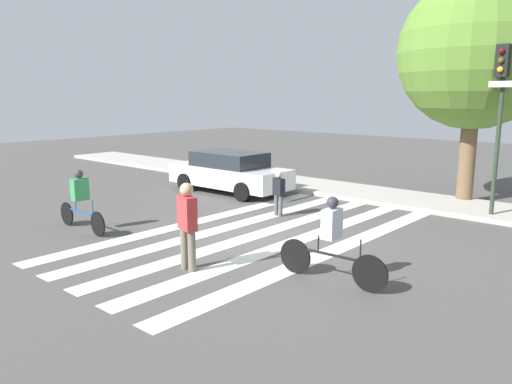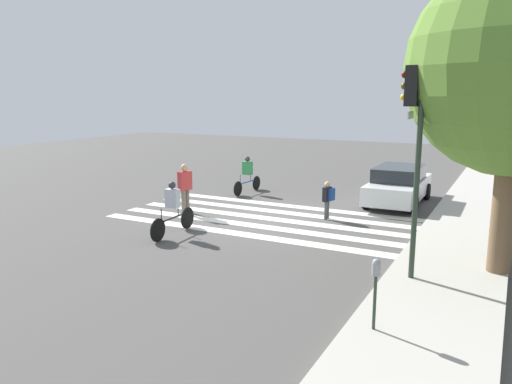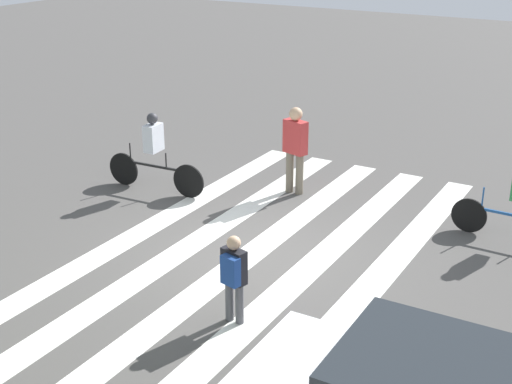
# 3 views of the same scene
# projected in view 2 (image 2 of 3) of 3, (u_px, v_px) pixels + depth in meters

# --- Properties ---
(ground_plane) EXTENTS (60.00, 60.00, 0.00)m
(ground_plane) POSITION_uv_depth(u_px,v_px,m) (265.00, 218.00, 17.03)
(ground_plane) COLOR #4C4947
(sidewalk_curb) EXTENTS (36.00, 2.50, 0.14)m
(sidewalk_curb) POSITION_uv_depth(u_px,v_px,m) (461.00, 240.00, 14.17)
(sidewalk_curb) COLOR #ADA89E
(sidewalk_curb) RESTS_ON ground_plane
(crosswalk_stripes) EXTENTS (4.75, 10.00, 0.01)m
(crosswalk_stripes) POSITION_uv_depth(u_px,v_px,m) (265.00, 218.00, 17.03)
(crosswalk_stripes) COLOR silver
(crosswalk_stripes) RESTS_ON ground_plane
(traffic_light) EXTENTS (0.60, 0.50, 4.94)m
(traffic_light) POSITION_uv_depth(u_px,v_px,m) (414.00, 128.00, 10.53)
(traffic_light) COLOR #283828
(traffic_light) RESTS_ON ground_plane
(parking_meter) EXTENTS (0.15, 0.15, 1.42)m
(parking_meter) POSITION_uv_depth(u_px,v_px,m) (376.00, 279.00, 8.48)
(parking_meter) COLOR #283828
(parking_meter) RESTS_ON ground_plane
(pedestrian_child_with_backpack) EXTENTS (0.53, 0.35, 1.77)m
(pedestrian_child_with_backpack) POSITION_uv_depth(u_px,v_px,m) (185.00, 186.00, 17.56)
(pedestrian_child_with_backpack) COLOR #6B6051
(pedestrian_child_with_backpack) RESTS_ON ground_plane
(pedestrian_adult_tall_backpack) EXTENTS (0.39, 0.35, 1.30)m
(pedestrian_adult_tall_backpack) POSITION_uv_depth(u_px,v_px,m) (328.00, 197.00, 16.77)
(pedestrian_adult_tall_backpack) COLOR #4C4C51
(pedestrian_adult_tall_backpack) RESTS_ON ground_plane
(cyclist_far_lane) EXTENTS (2.26, 0.41, 1.63)m
(cyclist_far_lane) POSITION_uv_depth(u_px,v_px,m) (173.00, 207.00, 14.83)
(cyclist_far_lane) COLOR black
(cyclist_far_lane) RESTS_ON ground_plane
(cyclist_mid_street) EXTENTS (2.21, 0.41, 1.58)m
(cyclist_mid_street) POSITION_uv_depth(u_px,v_px,m) (247.00, 173.00, 21.26)
(cyclist_mid_street) COLOR black
(cyclist_mid_street) RESTS_ON ground_plane
(car_parked_dark_suv) EXTENTS (4.59, 1.95, 1.46)m
(car_parked_dark_suv) POSITION_uv_depth(u_px,v_px,m) (399.00, 185.00, 19.13)
(car_parked_dark_suv) COLOR silver
(car_parked_dark_suv) RESTS_ON ground_plane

